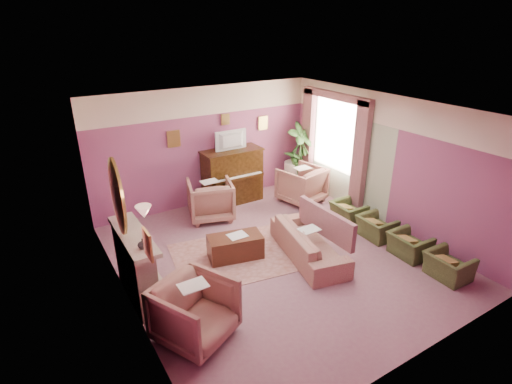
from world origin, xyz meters
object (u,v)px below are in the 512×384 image
floral_armchair_front (195,309)px  piano (232,177)px  floral_armchair_right (302,183)px  coffee_table (235,247)px  sofa (309,237)px  side_table (294,175)px  olive_chair_d (348,209)px  olive_chair_b (410,242)px  olive_chair_c (377,224)px  olive_chair_a (449,262)px  floral_armchair_left (210,197)px  television (232,139)px

floral_armchair_front → piano: bearing=55.1°
floral_armchair_front → floral_armchair_right: bearing=35.4°
coffee_table → sofa: bearing=-29.7°
sofa → floral_armchair_front: floral_armchair_front is taller
side_table → piano: bearing=178.8°
sofa → olive_chair_d: bearing=21.5°
olive_chair_b → side_table: bearing=87.1°
floral_armchair_front → olive_chair_d: (4.30, 1.49, -0.19)m
sofa → olive_chair_c: bearing=-6.3°
floral_armchair_right → side_table: (0.41, 0.86, -0.14)m
piano → floral_armchair_front: bearing=-124.9°
sofa → olive_chair_a: 2.44m
sofa → floral_armchair_left: floral_armchair_left is taller
side_table → coffee_table: bearing=-143.5°
olive_chair_a → side_table: bearing=87.6°
floral_armchair_right → olive_chair_b: size_ratio=1.40×
olive_chair_c → side_table: 3.11m
side_table → olive_chair_b: bearing=-92.9°
olive_chair_c → side_table: side_table is taller
floral_armchair_right → olive_chair_b: bearing=-86.1°
olive_chair_a → olive_chair_c: bearing=90.0°
piano → side_table: size_ratio=2.00×
piano → olive_chair_a: (1.64, -4.78, -0.35)m
coffee_table → olive_chair_b: (2.83, -1.68, 0.08)m
television → floral_armchair_front: bearing=-125.3°
olive_chair_b → side_table: (0.20, 3.92, 0.05)m
floral_armchair_left → olive_chair_a: (2.49, -4.25, -0.19)m
television → floral_armchair_right: (1.43, -0.85, -1.11)m
coffee_table → piano: bearing=62.5°
piano → floral_armchair_left: piano is taller
sofa → olive_chair_b: 1.91m
coffee_table → olive_chair_d: olive_chair_d is taller
olive_chair_c → floral_armchair_right: bearing=95.4°
television → sofa: television is taller
floral_armchair_left → coffee_table: bearing=-100.9°
floral_armchair_front → olive_chair_b: bearing=-2.0°
floral_armchair_left → olive_chair_c: floral_armchair_left is taller
side_table → olive_chair_d: bearing=-94.9°
television → olive_chair_a: size_ratio=1.13×
sofa → side_table: sofa is taller
piano → olive_chair_a: bearing=-71.1°
floral_armchair_front → television: bearing=54.7°
sofa → floral_armchair_right: size_ratio=2.02×
sofa → olive_chair_a: bearing=-48.2°
television → floral_armchair_left: 1.47m
sofa → olive_chair_d: 1.75m
olive_chair_b → television: bearing=112.8°
television → floral_armchair_right: 2.00m
olive_chair_d → floral_armchair_left: bearing=144.2°
coffee_table → olive_chair_d: bearing=-0.9°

